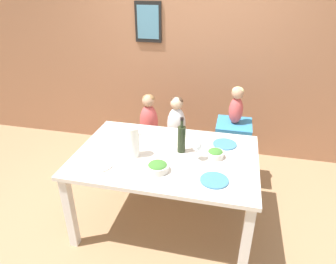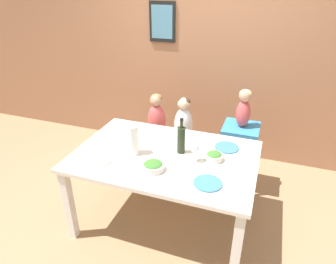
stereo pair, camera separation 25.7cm
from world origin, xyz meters
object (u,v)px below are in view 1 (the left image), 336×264
chair_far_center (176,146)px  person_child_center (176,120)px  chair_right_highchair (233,136)px  dinner_plate_back_left (130,133)px  wine_glass_near (197,146)px  chair_far_left (150,143)px  dinner_plate_front_left (100,165)px  dinner_plate_front_right (214,180)px  paper_towel_roll (133,142)px  dinner_plate_back_right (225,144)px  wine_bottle (182,138)px  person_child_left (149,118)px  salad_bowl_large (158,167)px  person_baby_right (237,104)px  salad_bowl_small (215,153)px

chair_far_center → person_child_center: (-0.00, 0.00, 0.33)m
chair_right_highchair → dinner_plate_back_left: size_ratio=3.51×
wine_glass_near → person_child_center: bearing=112.9°
chair_far_left → dinner_plate_front_left: size_ratio=2.15×
chair_right_highchair → dinner_plate_front_right: bearing=-96.1°
dinner_plate_back_left → dinner_plate_front_right: (0.88, -0.60, 0.00)m
paper_towel_roll → dinner_plate_back_right: 0.85m
chair_far_center → chair_right_highchair: chair_right_highchair is taller
chair_right_highchair → wine_glass_near: wine_glass_near is taller
wine_bottle → person_child_left: bearing=126.1°
paper_towel_roll → dinner_plate_back_right: (0.75, 0.37, -0.13)m
dinner_plate_front_left → dinner_plate_front_right: bearing=0.1°
person_child_center → dinner_plate_back_left: (-0.37, -0.45, 0.03)m
salad_bowl_large → dinner_plate_back_right: 0.73m
chair_far_center → paper_towel_roll: (-0.20, -0.84, 0.49)m
paper_towel_roll → chair_right_highchair: bearing=45.8°
paper_towel_roll → person_child_center: bearing=76.7°
person_baby_right → wine_glass_near: (-0.29, -0.79, -0.09)m
wine_glass_near → dinner_plate_back_right: size_ratio=0.81×
person_child_left → chair_far_center: bearing=-0.1°
chair_far_left → wine_bottle: size_ratio=1.43×
chair_far_left → salad_bowl_large: 1.15m
dinner_plate_front_right → chair_right_highchair: bearing=83.9°
salad_bowl_large → dinner_plate_front_right: 0.45m
chair_far_left → person_child_center: 0.45m
person_child_left → dinner_plate_front_left: size_ratio=2.44×
dinner_plate_back_left → dinner_plate_back_right: (0.92, -0.02, 0.00)m
dinner_plate_front_left → person_child_center: bearing=68.2°
chair_right_highchair → dinner_plate_front_right: 1.07m
wine_glass_near → dinner_plate_front_left: wine_glass_near is taller
salad_bowl_large → dinner_plate_front_left: (-0.48, -0.03, -0.03)m
person_child_center → person_baby_right: bearing=0.0°
salad_bowl_large → dinner_plate_front_left: 0.48m
chair_far_left → chair_right_highchair: size_ratio=0.61×
chair_right_highchair → paper_towel_roll: bearing=-134.2°
chair_right_highchair → person_child_left: (-0.94, 0.00, 0.12)m
salad_bowl_large → dinner_plate_front_left: size_ratio=0.82×
salad_bowl_large → dinner_plate_front_right: (0.45, -0.03, -0.03)m
wine_bottle → dinner_plate_back_right: wine_bottle is taller
dinner_plate_front_right → salad_bowl_small: bearing=94.2°
salad_bowl_small → dinner_plate_back_right: bearing=74.1°
chair_far_center → salad_bowl_small: salad_bowl_small is taller
wine_bottle → paper_towel_roll: 0.42m
wine_bottle → dinner_plate_front_right: (0.32, -0.37, -0.12)m
person_baby_right → dinner_plate_back_left: size_ratio=1.82×
chair_far_center → dinner_plate_back_right: size_ratio=2.15×
person_child_left → dinner_plate_front_right: size_ratio=2.44×
dinner_plate_front_left → dinner_plate_back_right: same height
person_child_left → dinner_plate_front_left: 1.06m
dinner_plate_back_left → dinner_plate_front_right: size_ratio=1.00×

